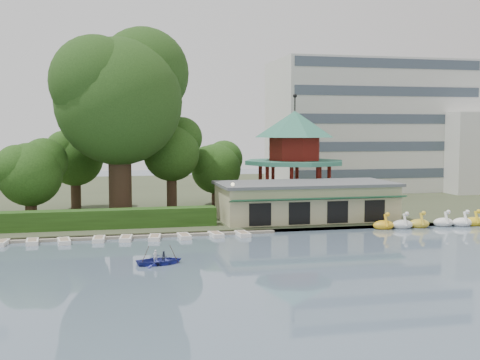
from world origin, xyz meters
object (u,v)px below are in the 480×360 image
object	(u,v)px
boathouse	(306,200)
pavilion	(295,149)
big_tree	(120,92)
rowboat_with_passengers	(160,257)
dock	(90,238)

from	to	relation	value
boathouse	pavilion	world-z (taller)	pavilion
big_tree	rowboat_with_passengers	world-z (taller)	big_tree
boathouse	big_tree	distance (m)	22.91
dock	boathouse	world-z (taller)	boathouse
boathouse	pavilion	bearing A→B (deg)	78.72
pavilion	rowboat_with_passengers	size ratio (longest dim) A/B	2.62
dock	pavilion	size ratio (longest dim) A/B	2.52
boathouse	big_tree	size ratio (longest dim) A/B	0.90
pavilion	rowboat_with_passengers	bearing A→B (deg)	-125.52
pavilion	big_tree	xyz separation A→B (m)	(-20.81, -3.78, 6.36)
dock	pavilion	bearing A→B (deg)	31.66
pavilion	rowboat_with_passengers	world-z (taller)	pavilion
boathouse	big_tree	world-z (taller)	big_tree
boathouse	pavilion	distance (m)	11.43
rowboat_with_passengers	pavilion	bearing A→B (deg)	54.48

